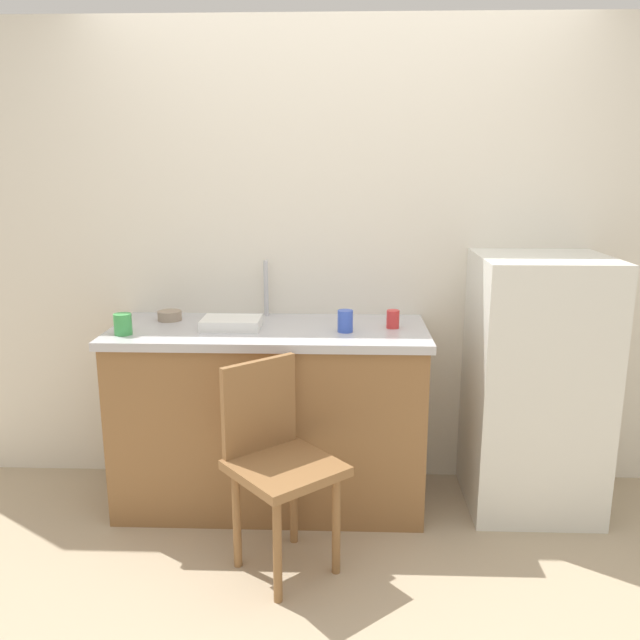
# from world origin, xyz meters

# --- Properties ---
(ground_plane) EXTENTS (8.00, 8.00, 0.00)m
(ground_plane) POSITION_xyz_m (0.00, 0.00, 0.00)
(ground_plane) COLOR tan
(back_wall) EXTENTS (4.80, 0.10, 2.40)m
(back_wall) POSITION_xyz_m (0.00, 1.00, 1.20)
(back_wall) COLOR silver
(back_wall) RESTS_ON ground_plane
(cabinet_base) EXTENTS (1.50, 0.60, 0.88)m
(cabinet_base) POSITION_xyz_m (-0.32, 0.65, 0.44)
(cabinet_base) COLOR olive
(cabinet_base) RESTS_ON ground_plane
(countertop) EXTENTS (1.54, 0.64, 0.04)m
(countertop) POSITION_xyz_m (-0.32, 0.65, 0.90)
(countertop) COLOR #B7B7BC
(countertop) RESTS_ON cabinet_base
(faucet) EXTENTS (0.02, 0.02, 0.29)m
(faucet) POSITION_xyz_m (-0.36, 0.90, 1.06)
(faucet) COLOR #B7B7BC
(faucet) RESTS_ON countertop
(refrigerator) EXTENTS (0.62, 0.57, 1.27)m
(refrigerator) POSITION_xyz_m (0.99, 0.66, 0.64)
(refrigerator) COLOR silver
(refrigerator) RESTS_ON ground_plane
(chair) EXTENTS (0.56, 0.56, 0.89)m
(chair) POSITION_xyz_m (-0.23, 0.10, 0.50)
(chair) COLOR olive
(chair) RESTS_ON ground_plane
(dish_tray) EXTENTS (0.28, 0.20, 0.05)m
(dish_tray) POSITION_xyz_m (-0.50, 0.63, 0.94)
(dish_tray) COLOR white
(dish_tray) RESTS_ON countertop
(terracotta_bowl) EXTENTS (0.12, 0.12, 0.05)m
(terracotta_bowl) POSITION_xyz_m (-0.84, 0.78, 0.94)
(terracotta_bowl) COLOR gray
(terracotta_bowl) RESTS_ON countertop
(cup_green) EXTENTS (0.08, 0.08, 0.10)m
(cup_green) POSITION_xyz_m (-0.98, 0.49, 0.97)
(cup_green) COLOR green
(cup_green) RESTS_ON countertop
(cup_red) EXTENTS (0.06, 0.06, 0.09)m
(cup_red) POSITION_xyz_m (0.28, 0.66, 0.96)
(cup_red) COLOR red
(cup_red) RESTS_ON countertop
(cup_blue) EXTENTS (0.07, 0.07, 0.10)m
(cup_blue) POSITION_xyz_m (0.05, 0.58, 0.97)
(cup_blue) COLOR blue
(cup_blue) RESTS_ON countertop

